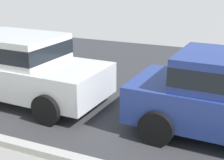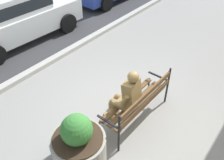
% 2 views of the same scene
% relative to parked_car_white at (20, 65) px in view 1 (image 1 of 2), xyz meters
% --- Properties ---
extents(street_surface, '(60.00, 9.00, 0.01)m').
position_rel_parked_car_white_xyz_m(street_surface, '(-0.65, 2.71, -0.84)').
color(street_surface, '#38383A').
rests_on(street_surface, ground).
extents(parked_car_white, '(4.17, 2.06, 1.56)m').
position_rel_parked_car_white_xyz_m(parked_car_white, '(0.00, 0.00, 0.00)').
color(parked_car_white, silver).
rests_on(parked_car_white, ground).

